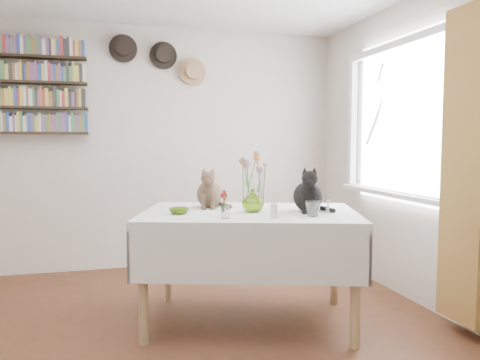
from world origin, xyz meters
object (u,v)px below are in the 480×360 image
object	(u,v)px
tabby_cat	(209,187)
bookshelf_unit	(32,86)
dining_table	(250,239)
black_cat	(308,188)
flower_vase	(253,200)

from	to	relation	value
tabby_cat	bookshelf_unit	distance (m)	2.18
dining_table	tabby_cat	distance (m)	0.51
dining_table	black_cat	world-z (taller)	black_cat
flower_vase	bookshelf_unit	xyz separation A→B (m)	(-1.68, 1.71, 0.95)
dining_table	flower_vase	world-z (taller)	flower_vase
tabby_cat	bookshelf_unit	world-z (taller)	bookshelf_unit
tabby_cat	dining_table	bearing A→B (deg)	-33.42
bookshelf_unit	tabby_cat	bearing A→B (deg)	-44.30
dining_table	tabby_cat	bearing A→B (deg)	130.40
dining_table	tabby_cat	world-z (taller)	tabby_cat
bookshelf_unit	flower_vase	bearing A→B (deg)	-45.49
black_cat	dining_table	bearing A→B (deg)	-176.51
dining_table	tabby_cat	size ratio (longest dim) A/B	5.59
dining_table	flower_vase	size ratio (longest dim) A/B	10.56
black_cat	bookshelf_unit	xyz separation A→B (m)	(-2.07, 1.78, 0.86)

